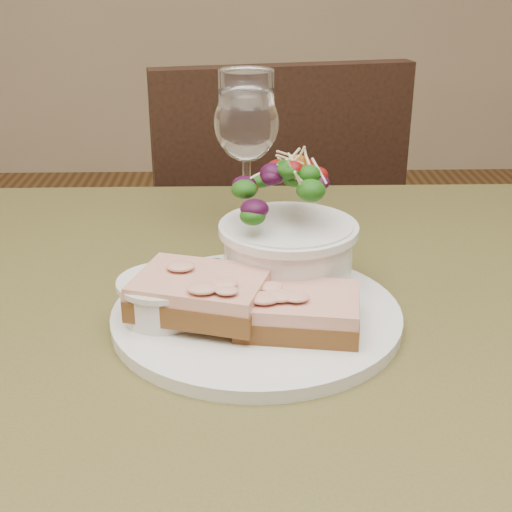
{
  "coord_description": "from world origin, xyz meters",
  "views": [
    {
      "loc": [
        -0.03,
        -0.58,
        1.06
      ],
      "look_at": [
        -0.02,
        0.01,
        0.81
      ],
      "focal_mm": 50.0,
      "sensor_mm": 36.0,
      "label": 1
    }
  ],
  "objects_px": {
    "wine_glass": "(246,128)",
    "salad_bowl": "(289,225)",
    "sandwich_front": "(299,310)",
    "ramekin": "(163,296)",
    "dinner_plate": "(257,315)",
    "cafe_table": "(272,409)",
    "sandwich_back": "(201,293)",
    "chair_far": "(259,349)"
  },
  "relations": [
    {
      "from": "wine_glass",
      "to": "sandwich_back",
      "type": "bearing_deg",
      "value": -99.78
    },
    {
      "from": "salad_bowl",
      "to": "wine_glass",
      "type": "height_order",
      "value": "wine_glass"
    },
    {
      "from": "cafe_table",
      "to": "salad_bowl",
      "type": "relative_size",
      "value": 6.3
    },
    {
      "from": "dinner_plate",
      "to": "sandwich_back",
      "type": "bearing_deg",
      "value": -164.37
    },
    {
      "from": "sandwich_back",
      "to": "wine_glass",
      "type": "height_order",
      "value": "wine_glass"
    },
    {
      "from": "sandwich_back",
      "to": "wine_glass",
      "type": "bearing_deg",
      "value": 97.29
    },
    {
      "from": "cafe_table",
      "to": "sandwich_back",
      "type": "height_order",
      "value": "sandwich_back"
    },
    {
      "from": "ramekin",
      "to": "salad_bowl",
      "type": "bearing_deg",
      "value": 30.85
    },
    {
      "from": "cafe_table",
      "to": "dinner_plate",
      "type": "xyz_separation_m",
      "value": [
        -0.02,
        -0.0,
        0.11
      ]
    },
    {
      "from": "dinner_plate",
      "to": "ramekin",
      "type": "bearing_deg",
      "value": -173.02
    },
    {
      "from": "cafe_table",
      "to": "ramekin",
      "type": "height_order",
      "value": "ramekin"
    },
    {
      "from": "cafe_table",
      "to": "sandwich_back",
      "type": "bearing_deg",
      "value": -163.84
    },
    {
      "from": "ramekin",
      "to": "salad_bowl",
      "type": "relative_size",
      "value": 0.59
    },
    {
      "from": "dinner_plate",
      "to": "salad_bowl",
      "type": "height_order",
      "value": "salad_bowl"
    },
    {
      "from": "wine_glass",
      "to": "salad_bowl",
      "type": "bearing_deg",
      "value": -78.39
    },
    {
      "from": "chair_far",
      "to": "sandwich_front",
      "type": "distance_m",
      "value": 0.89
    },
    {
      "from": "ramekin",
      "to": "sandwich_front",
      "type": "bearing_deg",
      "value": -10.26
    },
    {
      "from": "ramekin",
      "to": "wine_glass",
      "type": "bearing_deg",
      "value": 72.89
    },
    {
      "from": "sandwich_front",
      "to": "ramekin",
      "type": "height_order",
      "value": "ramekin"
    },
    {
      "from": "cafe_table",
      "to": "chair_far",
      "type": "bearing_deg",
      "value": 89.28
    },
    {
      "from": "chair_far",
      "to": "dinner_plate",
      "type": "xyz_separation_m",
      "value": [
        -0.02,
        -0.71,
        0.46
      ]
    },
    {
      "from": "cafe_table",
      "to": "dinner_plate",
      "type": "distance_m",
      "value": 0.11
    },
    {
      "from": "sandwich_front",
      "to": "salad_bowl",
      "type": "height_order",
      "value": "salad_bowl"
    },
    {
      "from": "chair_far",
      "to": "sandwich_back",
      "type": "height_order",
      "value": "chair_far"
    },
    {
      "from": "dinner_plate",
      "to": "salad_bowl",
      "type": "relative_size",
      "value": 2.08
    },
    {
      "from": "chair_far",
      "to": "wine_glass",
      "type": "distance_m",
      "value": 0.75
    },
    {
      "from": "dinner_plate",
      "to": "salad_bowl",
      "type": "bearing_deg",
      "value": 61.26
    },
    {
      "from": "chair_far",
      "to": "wine_glass",
      "type": "xyz_separation_m",
      "value": [
        -0.03,
        -0.47,
        0.58
      ]
    },
    {
      "from": "dinner_plate",
      "to": "wine_glass",
      "type": "height_order",
      "value": "wine_glass"
    },
    {
      "from": "chair_far",
      "to": "salad_bowl",
      "type": "relative_size",
      "value": 7.09
    },
    {
      "from": "sandwich_front",
      "to": "salad_bowl",
      "type": "relative_size",
      "value": 0.91
    },
    {
      "from": "ramekin",
      "to": "wine_glass",
      "type": "xyz_separation_m",
      "value": [
        0.08,
        0.25,
        0.09
      ]
    },
    {
      "from": "cafe_table",
      "to": "sandwich_back",
      "type": "relative_size",
      "value": 6.01
    },
    {
      "from": "sandwich_front",
      "to": "ramekin",
      "type": "distance_m",
      "value": 0.12
    },
    {
      "from": "sandwich_back",
      "to": "salad_bowl",
      "type": "height_order",
      "value": "salad_bowl"
    },
    {
      "from": "cafe_table",
      "to": "sandwich_front",
      "type": "distance_m",
      "value": 0.13
    },
    {
      "from": "sandwich_front",
      "to": "wine_glass",
      "type": "relative_size",
      "value": 0.66
    },
    {
      "from": "sandwich_back",
      "to": "wine_glass",
      "type": "distance_m",
      "value": 0.27
    },
    {
      "from": "sandwich_front",
      "to": "salad_bowl",
      "type": "bearing_deg",
      "value": 100.97
    },
    {
      "from": "dinner_plate",
      "to": "wine_glass",
      "type": "bearing_deg",
      "value": 91.3
    },
    {
      "from": "sandwich_front",
      "to": "wine_glass",
      "type": "bearing_deg",
      "value": 107.36
    },
    {
      "from": "chair_far",
      "to": "sandwich_front",
      "type": "height_order",
      "value": "chair_far"
    }
  ]
}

